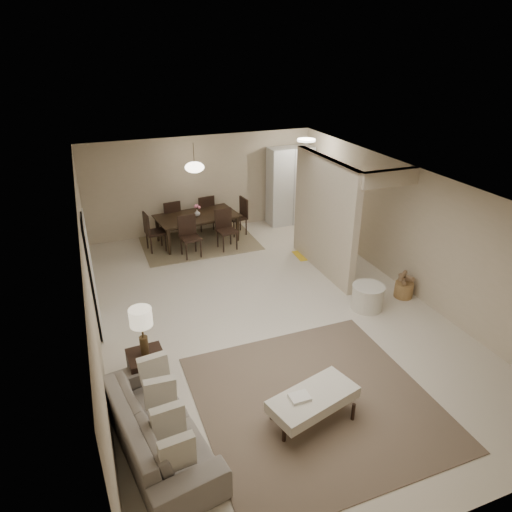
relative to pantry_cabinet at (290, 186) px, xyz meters
name	(u,v)px	position (x,y,z in m)	size (l,w,h in m)	color
floor	(267,312)	(-2.35, -4.15, -1.05)	(9.00, 9.00, 0.00)	beige
ceiling	(269,183)	(-2.35, -4.15, 1.45)	(9.00, 9.00, 0.00)	white
back_wall	(202,184)	(-2.35, 0.35, 0.20)	(6.00, 6.00, 0.00)	#B8A98B
left_wall	(90,281)	(-5.35, -4.15, 0.20)	(9.00, 9.00, 0.00)	#B8A98B
right_wall	(408,229)	(0.65, -4.15, 0.20)	(9.00, 9.00, 0.00)	#B8A98B
partition	(324,216)	(-0.55, -2.90, 0.20)	(0.15, 2.50, 2.50)	#B8A98B
doorway	(92,277)	(-5.32, -3.55, -0.03)	(0.04, 0.90, 2.04)	black
pantry_cabinet	(290,186)	(0.00, 0.00, 0.00)	(1.20, 0.55, 2.10)	silver
flush_light	(306,140)	(-0.05, -0.95, 1.41)	(0.44, 0.44, 0.05)	white
living_rug	(315,400)	(-2.61, -6.55, -1.04)	(3.20, 3.20, 0.01)	brown
sofa	(158,426)	(-4.80, -6.55, -0.72)	(0.89, 2.27, 0.66)	gray
ottoman_bench	(313,400)	(-2.81, -6.85, -0.70)	(1.32, 0.85, 0.44)	beige
side_table	(147,370)	(-4.75, -5.37, -0.77)	(0.51, 0.51, 0.56)	black
table_lamp	(141,321)	(-4.75, -5.37, 0.07)	(0.32, 0.32, 0.76)	#4E3A21
round_pouf	(368,297)	(-0.52, -4.69, -0.81)	(0.61, 0.61, 0.47)	beige
wicker_basket	(404,290)	(0.40, -4.58, -0.90)	(0.36, 0.36, 0.31)	olive
dining_rug	(199,242)	(-2.72, -0.45, -1.04)	(2.80, 2.10, 0.01)	#726346
dining_table	(198,229)	(-2.72, -0.45, -0.70)	(1.99, 1.11, 0.70)	black
dining_chairs	(198,224)	(-2.72, -0.45, -0.56)	(2.64, 2.03, 0.97)	black
vase	(197,213)	(-2.72, -0.45, -0.27)	(0.15, 0.15, 0.16)	silver
yellow_mat	(314,254)	(-0.33, -2.16, -1.04)	(0.92, 0.56, 0.01)	yellow
pendant_light	(195,167)	(-2.72, -0.45, 0.87)	(0.46, 0.46, 0.71)	#4E3A21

